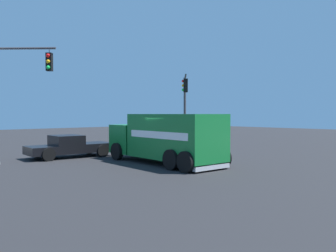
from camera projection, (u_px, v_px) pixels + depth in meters
ground_plane at (177, 165)px, 18.63m from camera, size 100.00×100.00×0.00m
delivery_truck at (166, 138)px, 19.27m from camera, size 7.67×3.18×2.70m
traffic_light_primary at (185, 100)px, 27.58m from camera, size 3.30×3.30×5.67m
traffic_light_secondary at (6, 85)px, 18.82m from camera, size 2.91×2.90×6.27m
pickup_black at (69, 146)px, 22.08m from camera, size 2.61×5.35×1.38m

